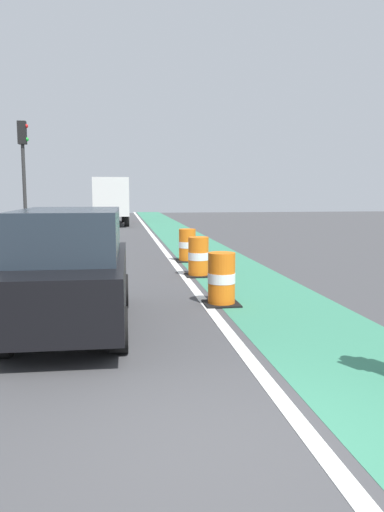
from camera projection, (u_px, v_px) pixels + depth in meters
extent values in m
plane|color=#424244|center=(219.00, 445.00, 4.59)|extent=(100.00, 100.00, 0.00)
cube|color=#387F60|center=(217.00, 261.00, 16.71)|extent=(2.50, 80.00, 0.01)
cube|color=silver|center=(173.00, 262.00, 16.49)|extent=(0.20, 80.00, 0.01)
cube|color=black|center=(71.00, 283.00, 8.45)|extent=(1.94, 4.64, 0.90)
cube|color=#232D38|center=(69.00, 233.00, 8.34)|extent=(1.68, 2.89, 0.80)
cylinder|color=black|center=(38.00, 293.00, 9.81)|extent=(0.29, 0.69, 0.68)
cylinder|color=black|center=(121.00, 291.00, 10.01)|extent=(0.29, 0.69, 0.68)
cylinder|color=black|center=(1.00, 334.00, 7.00)|extent=(0.29, 0.69, 0.68)
cylinder|color=black|center=(118.00, 330.00, 7.21)|extent=(0.29, 0.69, 0.68)
cylinder|color=orange|center=(221.00, 293.00, 10.27)|extent=(0.56, 0.56, 0.42)
cylinder|color=white|center=(222.00, 278.00, 10.23)|extent=(0.57, 0.57, 0.21)
cylinder|color=orange|center=(222.00, 263.00, 10.19)|extent=(0.56, 0.56, 0.42)
cube|color=black|center=(221.00, 304.00, 10.30)|extent=(0.73, 0.73, 0.04)
cylinder|color=orange|center=(198.00, 267.00, 13.73)|extent=(0.56, 0.56, 0.42)
cylinder|color=white|center=(198.00, 256.00, 13.69)|extent=(0.57, 0.57, 0.21)
cylinder|color=orange|center=(198.00, 245.00, 13.65)|extent=(0.56, 0.56, 0.42)
cube|color=black|center=(198.00, 275.00, 13.76)|extent=(0.73, 0.73, 0.04)
cylinder|color=orange|center=(187.00, 254.00, 16.62)|extent=(0.56, 0.56, 0.42)
cylinder|color=white|center=(187.00, 245.00, 16.58)|extent=(0.57, 0.57, 0.21)
cylinder|color=orange|center=(187.00, 235.00, 16.54)|extent=(0.56, 0.56, 0.42)
cube|color=black|center=(187.00, 261.00, 16.65)|extent=(0.73, 0.73, 0.04)
cube|color=silver|center=(110.00, 196.00, 33.98)|extent=(2.46, 5.66, 2.50)
cube|color=#B21E19|center=(110.00, 202.00, 37.80)|extent=(2.25, 1.96, 2.10)
cylinder|color=black|center=(96.00, 216.00, 37.56)|extent=(0.33, 0.97, 0.96)
cylinder|color=black|center=(124.00, 216.00, 37.92)|extent=(0.33, 0.97, 0.96)
cylinder|color=black|center=(95.00, 220.00, 32.63)|extent=(0.33, 0.97, 0.96)
cylinder|color=black|center=(127.00, 219.00, 32.99)|extent=(0.33, 0.97, 0.96)
cylinder|color=#2D2D2D|center=(25.00, 197.00, 19.99)|extent=(0.14, 0.14, 4.20)
cube|color=black|center=(22.00, 133.00, 19.66)|extent=(0.32, 0.32, 0.90)
sphere|color=red|center=(26.00, 126.00, 19.65)|extent=(0.16, 0.16, 0.16)
sphere|color=green|center=(27.00, 139.00, 19.72)|extent=(0.16, 0.16, 0.16)
cylinder|color=#33333D|center=(28.00, 236.00, 21.11)|extent=(0.20, 0.20, 0.86)
cube|color=gold|center=(27.00, 220.00, 21.02)|extent=(0.34, 0.20, 0.54)
sphere|color=#9E7051|center=(27.00, 211.00, 20.97)|extent=(0.20, 0.20, 0.20)
cylinder|color=#33333D|center=(20.00, 246.00, 17.27)|extent=(0.20, 0.20, 0.86)
cube|color=red|center=(19.00, 226.00, 17.18)|extent=(0.34, 0.20, 0.54)
sphere|color=#9E7051|center=(18.00, 215.00, 17.13)|extent=(0.20, 0.20, 0.20)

